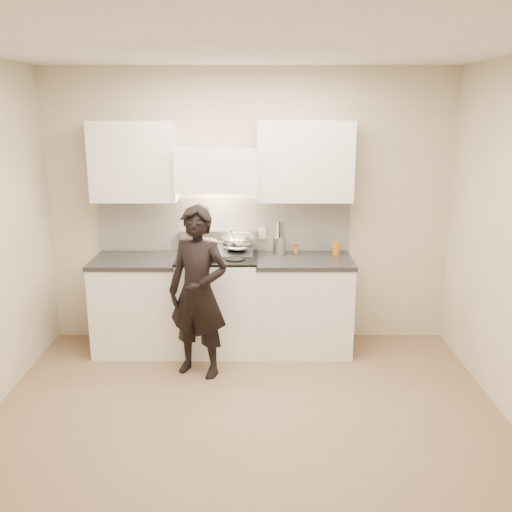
% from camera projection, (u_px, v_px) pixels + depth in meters
% --- Properties ---
extents(ground_plane, '(4.00, 4.00, 0.00)m').
position_uv_depth(ground_plane, '(246.00, 424.00, 4.29)').
color(ground_plane, '#80624A').
extents(room_shell, '(4.04, 3.54, 2.70)m').
position_uv_depth(room_shell, '(238.00, 207.00, 4.25)').
color(room_shell, beige).
rests_on(room_shell, ground).
extents(stove, '(0.76, 0.65, 0.96)m').
position_uv_depth(stove, '(218.00, 302.00, 5.55)').
color(stove, white).
rests_on(stove, ground).
extents(counter_right, '(0.92, 0.67, 0.92)m').
position_uv_depth(counter_right, '(303.00, 304.00, 5.56)').
color(counter_right, white).
rests_on(counter_right, ground).
extents(counter_left, '(0.82, 0.67, 0.92)m').
position_uv_depth(counter_left, '(138.00, 304.00, 5.56)').
color(counter_left, white).
rests_on(counter_left, ground).
extents(wok, '(0.34, 0.42, 0.27)m').
position_uv_depth(wok, '(238.00, 242.00, 5.55)').
color(wok, silver).
rests_on(wok, stove).
extents(stock_pot, '(0.36, 0.29, 0.17)m').
position_uv_depth(stock_pot, '(204.00, 249.00, 5.27)').
color(stock_pot, silver).
rests_on(stock_pot, stove).
extents(utensil_crock, '(0.12, 0.12, 0.33)m').
position_uv_depth(utensil_crock, '(279.00, 244.00, 5.57)').
color(utensil_crock, '#B8B8B8').
rests_on(utensil_crock, counter_right).
extents(spice_jar, '(0.04, 0.04, 0.09)m').
position_uv_depth(spice_jar, '(296.00, 248.00, 5.64)').
color(spice_jar, orange).
rests_on(spice_jar, counter_right).
extents(oil_glass, '(0.07, 0.07, 0.13)m').
position_uv_depth(oil_glass, '(336.00, 248.00, 5.56)').
color(oil_glass, '#BB6410').
rests_on(oil_glass, counter_right).
extents(person, '(0.65, 0.54, 1.52)m').
position_uv_depth(person, '(198.00, 292.00, 4.95)').
color(person, black).
rests_on(person, ground).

